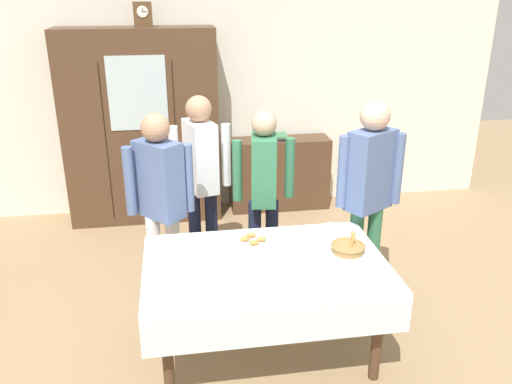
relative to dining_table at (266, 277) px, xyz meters
The scene contains 19 objects.
ground_plane 0.68m from the dining_table, 90.00° to the left, with size 12.00×12.00×0.00m, color #997A56.
back_wall 2.97m from the dining_table, 90.00° to the left, with size 6.40×0.10×2.70m, color silver.
dining_table is the anchor object (origin of this frame).
wall_cabinet 2.77m from the dining_table, 109.16° to the left, with size 1.62×0.46×2.08m.
mantel_clock 3.13m from the dining_table, 107.14° to the left, with size 0.18×0.11×0.24m.
bookshelf_low 2.72m from the dining_table, 76.60° to the left, with size 1.14×0.35×0.83m.
book_stack 2.72m from the dining_table, 76.60° to the left, with size 0.16×0.22×0.06m.
tea_cup_back_edge 0.72m from the dining_table, 36.20° to the left, with size 0.13×0.13×0.06m.
tea_cup_near_right 0.73m from the dining_table, 29.31° to the right, with size 0.13×0.13×0.06m.
tea_cup_near_left 0.51m from the dining_table, behind, with size 0.13×0.13×0.06m.
bread_basket 0.61m from the dining_table, ahead, with size 0.24×0.24×0.16m.
pastry_plate 0.35m from the dining_table, 96.56° to the left, with size 0.28×0.28×0.05m.
spoon_front_edge 0.58m from the dining_table, 22.98° to the right, with size 0.12×0.02×0.01m.
spoon_far_right 0.18m from the dining_table, 16.64° to the right, with size 0.12×0.02×0.01m.
spoon_center 0.44m from the dining_table, 126.08° to the left, with size 0.12×0.02×0.01m.
person_behind_table_left 1.14m from the dining_table, 32.27° to the left, with size 0.52×0.36×1.69m.
person_near_right_end 1.35m from the dining_table, 105.46° to the left, with size 0.52×0.40×1.63m.
person_beside_shelf 1.07m from the dining_table, 81.24° to the left, with size 0.52×0.39×1.54m.
person_by_cabinet 1.09m from the dining_table, 131.72° to the left, with size 0.52×0.40×1.60m.
Camera 1 is at (-0.55, -3.27, 2.46)m, focal length 36.89 mm.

